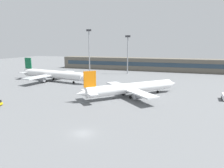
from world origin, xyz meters
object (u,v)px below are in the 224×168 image
object	(u,v)px
airplane_mid	(53,74)
floodlight_tower_west	(89,49)
floodlight_tower_east	(128,52)
airplane_near	(132,88)

from	to	relation	value
airplane_mid	floodlight_tower_west	distance (m)	34.64
airplane_mid	floodlight_tower_east	world-z (taller)	floodlight_tower_east
floodlight_tower_east	airplane_near	bearing A→B (deg)	-74.22
airplane_mid	floodlight_tower_east	size ratio (longest dim) A/B	1.91
floodlight_tower_east	floodlight_tower_west	bearing A→B (deg)	-166.94
airplane_mid	airplane_near	bearing A→B (deg)	-21.56
floodlight_tower_west	airplane_mid	bearing A→B (deg)	-101.16
airplane_near	airplane_mid	xyz separation A→B (m)	(-45.88, 18.12, 0.35)
airplane_near	floodlight_tower_west	size ratio (longest dim) A/B	1.15
airplane_near	floodlight_tower_east	distance (m)	58.56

